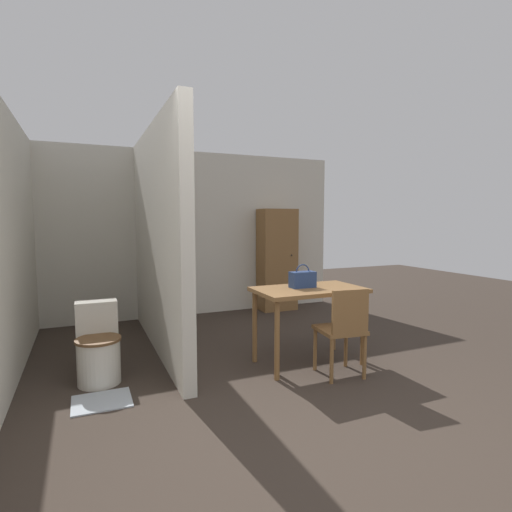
{
  "coord_description": "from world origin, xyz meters",
  "views": [
    {
      "loc": [
        -1.42,
        -1.96,
        1.48
      ],
      "look_at": [
        0.2,
        1.76,
        1.1
      ],
      "focal_mm": 28.0,
      "sensor_mm": 36.0,
      "label": 1
    }
  ],
  "objects": [
    {
      "name": "ground_plane",
      "position": [
        0.0,
        0.0,
        0.0
      ],
      "size": [
        16.0,
        16.0,
        0.0
      ],
      "primitive_type": "plane",
      "color": "#382D26"
    },
    {
      "name": "wall_back",
      "position": [
        0.0,
        4.1,
        1.25
      ],
      "size": [
        5.0,
        0.12,
        2.5
      ],
      "color": "beige",
      "rests_on": "ground_plane"
    },
    {
      "name": "wall_left",
      "position": [
        -2.06,
        2.02,
        1.25
      ],
      "size": [
        0.12,
        5.04,
        2.5
      ],
      "color": "beige",
      "rests_on": "ground_plane"
    },
    {
      "name": "partition_wall",
      "position": [
        -0.65,
        2.61,
        1.25
      ],
      "size": [
        0.12,
        2.87,
        2.5
      ],
      "color": "beige",
      "rests_on": "ground_plane"
    },
    {
      "name": "dining_table",
      "position": [
        0.67,
        1.49,
        0.68
      ],
      "size": [
        1.1,
        0.64,
        0.78
      ],
      "color": "brown",
      "rests_on": "ground_plane"
    },
    {
      "name": "wooden_chair",
      "position": [
        0.78,
        1.05,
        0.47
      ],
      "size": [
        0.44,
        0.44,
        0.85
      ],
      "rotation": [
        0.0,
        0.0,
        -0.11
      ],
      "color": "brown",
      "rests_on": "ground_plane"
    },
    {
      "name": "toilet",
      "position": [
        -1.33,
        1.87,
        0.3
      ],
      "size": [
        0.4,
        0.54,
        0.71
      ],
      "color": "silver",
      "rests_on": "ground_plane"
    },
    {
      "name": "handbag",
      "position": [
        0.62,
        1.54,
        0.87
      ],
      "size": [
        0.26,
        0.13,
        0.24
      ],
      "color": "navy",
      "rests_on": "dining_table"
    },
    {
      "name": "wooden_cabinet",
      "position": [
        1.48,
        3.84,
        0.82
      ],
      "size": [
        0.59,
        0.4,
        1.64
      ],
      "color": "brown",
      "rests_on": "ground_plane"
    },
    {
      "name": "bath_mat",
      "position": [
        -1.33,
        1.4,
        0.01
      ],
      "size": [
        0.46,
        0.39,
        0.01
      ],
      "color": "#B2BCC6",
      "rests_on": "ground_plane"
    }
  ]
}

